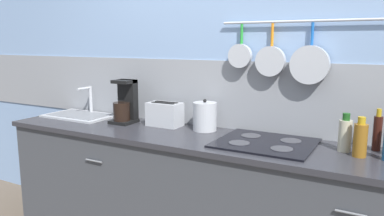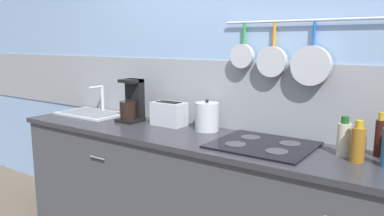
{
  "view_description": "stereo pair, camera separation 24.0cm",
  "coord_description": "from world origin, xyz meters",
  "px_view_note": "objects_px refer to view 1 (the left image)",
  "views": [
    {
      "loc": [
        0.95,
        -2.07,
        1.48
      ],
      "look_at": [
        -0.2,
        0.0,
        1.06
      ],
      "focal_mm": 35.0,
      "sensor_mm": 36.0,
      "label": 1
    },
    {
      "loc": [
        1.15,
        -1.94,
        1.48
      ],
      "look_at": [
        -0.2,
        0.0,
        1.06
      ],
      "focal_mm": 35.0,
      "sensor_mm": 36.0,
      "label": 2
    }
  ],
  "objects_px": {
    "bottle_olive_oil": "(377,132)",
    "toaster": "(165,114)",
    "bottle_sesame_oil": "(345,135)",
    "bottle_vinegar": "(360,139)",
    "coffee_maker": "(125,105)",
    "kettle": "(205,116)"
  },
  "relations": [
    {
      "from": "bottle_olive_oil",
      "to": "toaster",
      "type": "bearing_deg",
      "value": -177.88
    },
    {
      "from": "bottle_sesame_oil",
      "to": "bottle_vinegar",
      "type": "relative_size",
      "value": 1.0
    },
    {
      "from": "bottle_vinegar",
      "to": "bottle_olive_oil",
      "type": "xyz_separation_m",
      "value": [
        0.07,
        0.17,
        0.01
      ]
    },
    {
      "from": "toaster",
      "to": "bottle_olive_oil",
      "type": "distance_m",
      "value": 1.38
    },
    {
      "from": "coffee_maker",
      "to": "toaster",
      "type": "height_order",
      "value": "coffee_maker"
    },
    {
      "from": "bottle_olive_oil",
      "to": "kettle",
      "type": "bearing_deg",
      "value": -178.1
    },
    {
      "from": "toaster",
      "to": "bottle_olive_oil",
      "type": "xyz_separation_m",
      "value": [
        1.38,
        0.05,
        0.02
      ]
    },
    {
      "from": "kettle",
      "to": "bottle_olive_oil",
      "type": "height_order",
      "value": "bottle_olive_oil"
    },
    {
      "from": "kettle",
      "to": "bottle_sesame_oil",
      "type": "distance_m",
      "value": 0.91
    },
    {
      "from": "coffee_maker",
      "to": "bottle_vinegar",
      "type": "relative_size",
      "value": 1.5
    },
    {
      "from": "coffee_maker",
      "to": "bottle_vinegar",
      "type": "height_order",
      "value": "coffee_maker"
    },
    {
      "from": "toaster",
      "to": "bottle_sesame_oil",
      "type": "relative_size",
      "value": 1.22
    },
    {
      "from": "kettle",
      "to": "bottle_vinegar",
      "type": "height_order",
      "value": "kettle"
    },
    {
      "from": "bottle_olive_oil",
      "to": "coffee_maker",
      "type": "bearing_deg",
      "value": -176.48
    },
    {
      "from": "bottle_vinegar",
      "to": "kettle",
      "type": "bearing_deg",
      "value": 172.2
    },
    {
      "from": "bottle_vinegar",
      "to": "coffee_maker",
      "type": "bearing_deg",
      "value": 177.66
    },
    {
      "from": "toaster",
      "to": "kettle",
      "type": "xyz_separation_m",
      "value": [
        0.32,
        0.02,
        0.01
      ]
    },
    {
      "from": "coffee_maker",
      "to": "bottle_sesame_oil",
      "type": "relative_size",
      "value": 1.5
    },
    {
      "from": "kettle",
      "to": "bottle_vinegar",
      "type": "relative_size",
      "value": 1.01
    },
    {
      "from": "kettle",
      "to": "bottle_sesame_oil",
      "type": "bearing_deg",
      "value": -4.36
    },
    {
      "from": "coffee_maker",
      "to": "kettle",
      "type": "bearing_deg",
      "value": 6.23
    },
    {
      "from": "kettle",
      "to": "bottle_olive_oil",
      "type": "relative_size",
      "value": 0.92
    }
  ]
}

